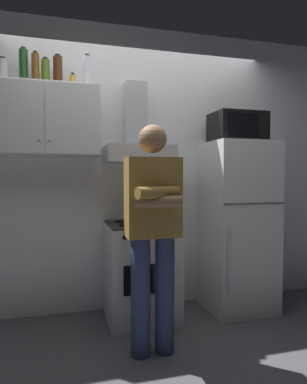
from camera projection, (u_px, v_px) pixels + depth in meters
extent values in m
plane|color=#4C4C51|center=(154.00, 330.00, 2.79)|extent=(7.00, 7.00, 0.00)
cube|color=white|center=(138.00, 169.00, 3.30)|extent=(4.80, 0.10, 2.70)
cube|color=silver|center=(45.00, 121.00, 2.85)|extent=(0.90, 0.34, 0.60)
cube|color=silver|center=(14.00, 116.00, 2.62)|extent=(0.43, 0.01, 0.58)
cube|color=silver|center=(73.00, 118.00, 2.74)|extent=(0.43, 0.01, 0.58)
sphere|color=#B2B2B7|center=(39.00, 140.00, 2.66)|extent=(0.02, 0.02, 0.02)
sphere|color=#B2B2B7|center=(50.00, 140.00, 2.68)|extent=(0.02, 0.02, 0.02)
cube|color=white|center=(141.00, 272.00, 2.99)|extent=(0.60, 0.60, 0.85)
cube|color=black|center=(141.00, 224.00, 2.97)|extent=(0.59, 0.59, 0.01)
cube|color=black|center=(149.00, 279.00, 2.70)|extent=(0.42, 0.01, 0.24)
cylinder|color=black|center=(129.00, 225.00, 2.82)|extent=(0.16, 0.16, 0.01)
cylinder|color=black|center=(159.00, 224.00, 2.89)|extent=(0.16, 0.16, 0.01)
cylinder|color=black|center=(124.00, 221.00, 3.05)|extent=(0.16, 0.16, 0.01)
cylinder|color=black|center=(151.00, 220.00, 3.12)|extent=(0.16, 0.16, 0.01)
cylinder|color=black|center=(125.00, 237.00, 2.62)|extent=(0.04, 0.02, 0.04)
cylinder|color=black|center=(141.00, 237.00, 2.66)|extent=(0.04, 0.02, 0.04)
cylinder|color=black|center=(158.00, 236.00, 2.69)|extent=(0.04, 0.02, 0.04)
cylinder|color=black|center=(173.00, 235.00, 2.73)|extent=(0.04, 0.02, 0.04)
cube|color=#B7BABF|center=(139.00, 154.00, 3.02)|extent=(0.60, 0.44, 0.15)
cube|color=#B7BABF|center=(135.00, 115.00, 3.14)|extent=(0.20, 0.16, 0.60)
cube|color=silver|center=(237.00, 226.00, 3.22)|extent=(0.60, 0.60, 1.60)
cube|color=#4C4C4C|center=(255.00, 204.00, 2.92)|extent=(0.59, 0.01, 0.01)
cylinder|color=silver|center=(229.00, 260.00, 2.87)|extent=(0.02, 0.02, 0.60)
cube|color=black|center=(237.00, 128.00, 3.20)|extent=(0.48, 0.36, 0.28)
cube|color=black|center=(243.00, 125.00, 3.01)|extent=(0.30, 0.01, 0.20)
cylinder|color=navy|center=(141.00, 297.00, 2.38)|extent=(0.14, 0.14, 0.85)
cylinder|color=navy|center=(165.00, 294.00, 2.42)|extent=(0.14, 0.14, 0.85)
cube|color=olive|center=(153.00, 197.00, 2.37)|extent=(0.38, 0.20, 0.56)
cylinder|color=olive|center=(158.00, 193.00, 2.23)|extent=(0.33, 0.17, 0.08)
cylinder|color=#8C6647|center=(158.00, 202.00, 2.23)|extent=(0.33, 0.17, 0.08)
sphere|color=#8C6647|center=(153.00, 139.00, 2.35)|extent=(0.20, 0.20, 0.20)
cylinder|color=#B7BABF|center=(159.00, 216.00, 2.89)|extent=(0.20, 0.20, 0.12)
cylinder|color=black|center=(144.00, 211.00, 2.85)|extent=(0.05, 0.01, 0.01)
cylinder|color=black|center=(172.00, 211.00, 2.92)|extent=(0.05, 0.01, 0.01)
cylinder|color=brown|center=(35.00, 69.00, 2.80)|extent=(0.06, 0.06, 0.25)
cylinder|color=black|center=(35.00, 53.00, 2.79)|extent=(0.03, 0.03, 0.02)
cylinder|color=#47230F|center=(58.00, 72.00, 2.87)|extent=(0.08, 0.08, 0.25)
cylinder|color=black|center=(58.00, 56.00, 2.86)|extent=(0.04, 0.04, 0.02)
cylinder|color=#19471E|center=(24.00, 67.00, 2.80)|extent=(0.07, 0.07, 0.28)
cylinder|color=black|center=(23.00, 48.00, 2.79)|extent=(0.04, 0.04, 0.02)
cylinder|color=#4C6B19|center=(45.00, 72.00, 2.83)|extent=(0.07, 0.07, 0.21)
cylinder|color=black|center=(45.00, 59.00, 2.83)|extent=(0.04, 0.04, 0.02)
cylinder|color=#B2B5BA|center=(2.00, 71.00, 2.74)|extent=(0.09, 0.09, 0.18)
cylinder|color=black|center=(2.00, 58.00, 2.73)|extent=(0.05, 0.05, 0.02)
cylinder|color=gold|center=(73.00, 81.00, 2.91)|extent=(0.05, 0.05, 0.10)
cylinder|color=black|center=(73.00, 74.00, 2.91)|extent=(0.03, 0.03, 0.02)
cylinder|color=silver|center=(87.00, 72.00, 2.92)|extent=(0.07, 0.07, 0.27)
cylinder|color=black|center=(87.00, 56.00, 2.91)|extent=(0.04, 0.04, 0.02)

